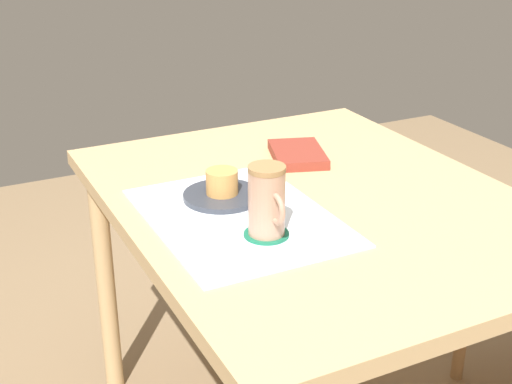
# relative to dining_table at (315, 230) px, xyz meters

# --- Properties ---
(dining_table) EXTENTS (1.08, 0.85, 0.73)m
(dining_table) POSITION_rel_dining_table_xyz_m (0.00, 0.00, 0.00)
(dining_table) COLOR tan
(dining_table) RESTS_ON ground_plane
(placemat) EXTENTS (0.47, 0.35, 0.00)m
(placemat) POSITION_rel_dining_table_xyz_m (0.02, -0.20, 0.08)
(placemat) COLOR white
(placemat) RESTS_ON dining_table
(pastry_plate) EXTENTS (0.17, 0.17, 0.01)m
(pastry_plate) POSITION_rel_dining_table_xyz_m (-0.08, -0.19, 0.09)
(pastry_plate) COLOR #333842
(pastry_plate) RESTS_ON placemat
(pastry) EXTENTS (0.07, 0.07, 0.05)m
(pastry) POSITION_rel_dining_table_xyz_m (-0.08, -0.19, 0.12)
(pastry) COLOR tan
(pastry) RESTS_ON pastry_plate
(coffee_coaster) EXTENTS (0.09, 0.09, 0.00)m
(coffee_coaster) POSITION_rel_dining_table_xyz_m (0.13, -0.19, 0.09)
(coffee_coaster) COLOR #196B4C
(coffee_coaster) RESTS_ON placemat
(coffee_mug) EXTENTS (0.11, 0.07, 0.14)m
(coffee_mug) POSITION_rel_dining_table_xyz_m (0.13, -0.19, 0.16)
(coffee_mug) COLOR tan
(coffee_mug) RESTS_ON coffee_coaster
(small_book) EXTENTS (0.21, 0.17, 0.02)m
(small_book) POSITION_rel_dining_table_xyz_m (-0.22, 0.08, 0.09)
(small_book) COLOR maroon
(small_book) RESTS_ON dining_table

